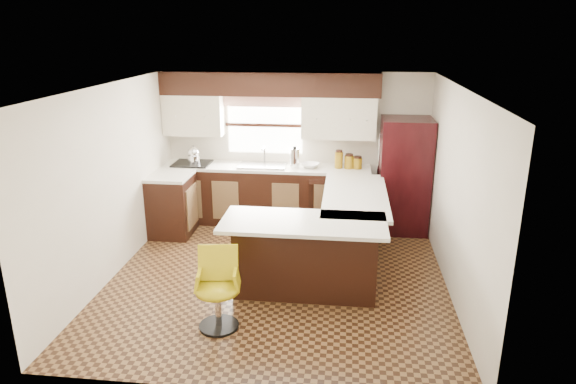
# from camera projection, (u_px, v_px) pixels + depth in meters

# --- Properties ---
(floor) EXTENTS (4.40, 4.40, 0.00)m
(floor) POSITION_uv_depth(u_px,v_px,m) (278.00, 276.00, 6.58)
(floor) COLOR #49301A
(floor) RESTS_ON ground
(ceiling) EXTENTS (4.40, 4.40, 0.00)m
(ceiling) POSITION_uv_depth(u_px,v_px,m) (277.00, 87.00, 5.85)
(ceiling) COLOR silver
(ceiling) RESTS_ON wall_back
(wall_back) EXTENTS (4.40, 0.00, 4.40)m
(wall_back) POSITION_uv_depth(u_px,v_px,m) (296.00, 147.00, 8.29)
(wall_back) COLOR beige
(wall_back) RESTS_ON floor
(wall_front) EXTENTS (4.40, 0.00, 4.40)m
(wall_front) POSITION_uv_depth(u_px,v_px,m) (241.00, 268.00, 4.13)
(wall_front) COLOR beige
(wall_front) RESTS_ON floor
(wall_left) EXTENTS (0.00, 4.40, 4.40)m
(wall_left) POSITION_uv_depth(u_px,v_px,m) (112.00, 181.00, 6.45)
(wall_left) COLOR beige
(wall_left) RESTS_ON floor
(wall_right) EXTENTS (0.00, 4.40, 4.40)m
(wall_right) POSITION_uv_depth(u_px,v_px,m) (456.00, 193.00, 5.98)
(wall_right) COLOR beige
(wall_right) RESTS_ON floor
(base_cab_back) EXTENTS (3.30, 0.60, 0.90)m
(base_cab_back) POSITION_uv_depth(u_px,v_px,m) (266.00, 196.00, 8.29)
(base_cab_back) COLOR black
(base_cab_back) RESTS_ON floor
(base_cab_left) EXTENTS (0.60, 0.70, 0.90)m
(base_cab_left) POSITION_uv_depth(u_px,v_px,m) (172.00, 206.00, 7.82)
(base_cab_left) COLOR black
(base_cab_left) RESTS_ON floor
(counter_back) EXTENTS (3.30, 0.60, 0.04)m
(counter_back) POSITION_uv_depth(u_px,v_px,m) (266.00, 167.00, 8.15)
(counter_back) COLOR silver
(counter_back) RESTS_ON base_cab_back
(counter_left) EXTENTS (0.60, 0.70, 0.04)m
(counter_left) POSITION_uv_depth(u_px,v_px,m) (170.00, 176.00, 7.68)
(counter_left) COLOR silver
(counter_left) RESTS_ON base_cab_left
(soffit) EXTENTS (3.40, 0.35, 0.36)m
(soffit) POSITION_uv_depth(u_px,v_px,m) (269.00, 84.00, 7.86)
(soffit) COLOR black
(soffit) RESTS_ON wall_back
(upper_cab_left) EXTENTS (0.94, 0.35, 0.64)m
(upper_cab_left) POSITION_uv_depth(u_px,v_px,m) (194.00, 115.00, 8.15)
(upper_cab_left) COLOR beige
(upper_cab_left) RESTS_ON wall_back
(upper_cab_right) EXTENTS (1.14, 0.35, 0.64)m
(upper_cab_right) POSITION_uv_depth(u_px,v_px,m) (339.00, 118.00, 7.89)
(upper_cab_right) COLOR beige
(upper_cab_right) RESTS_ON wall_back
(window_pane) EXTENTS (1.20, 0.02, 0.90)m
(window_pane) POSITION_uv_depth(u_px,v_px,m) (265.00, 125.00, 8.22)
(window_pane) COLOR white
(window_pane) RESTS_ON wall_back
(valance) EXTENTS (1.30, 0.06, 0.18)m
(valance) POSITION_uv_depth(u_px,v_px,m) (264.00, 101.00, 8.07)
(valance) COLOR #D19B93
(valance) RESTS_ON wall_back
(sink) EXTENTS (0.75, 0.45, 0.03)m
(sink) POSITION_uv_depth(u_px,v_px,m) (263.00, 165.00, 8.12)
(sink) COLOR #B2B2B7
(sink) RESTS_ON counter_back
(dishwasher) EXTENTS (0.58, 0.03, 0.78)m
(dishwasher) POSITION_uv_depth(u_px,v_px,m) (327.00, 205.00, 7.92)
(dishwasher) COLOR black
(dishwasher) RESTS_ON floor
(cooktop) EXTENTS (0.58, 0.50, 0.02)m
(cooktop) POSITION_uv_depth(u_px,v_px,m) (192.00, 163.00, 8.25)
(cooktop) COLOR black
(cooktop) RESTS_ON counter_back
(peninsula_long) EXTENTS (0.60, 1.95, 0.90)m
(peninsula_long) POSITION_uv_depth(u_px,v_px,m) (350.00, 229.00, 6.94)
(peninsula_long) COLOR black
(peninsula_long) RESTS_ON floor
(peninsula_return) EXTENTS (1.65, 0.60, 0.90)m
(peninsula_return) POSITION_uv_depth(u_px,v_px,m) (306.00, 257.00, 6.07)
(peninsula_return) COLOR black
(peninsula_return) RESTS_ON floor
(counter_pen_long) EXTENTS (0.84, 1.95, 0.04)m
(counter_pen_long) POSITION_uv_depth(u_px,v_px,m) (355.00, 196.00, 6.79)
(counter_pen_long) COLOR silver
(counter_pen_long) RESTS_ON peninsula_long
(counter_pen_return) EXTENTS (1.89, 0.84, 0.04)m
(counter_pen_return) POSITION_uv_depth(u_px,v_px,m) (304.00, 223.00, 5.84)
(counter_pen_return) COLOR silver
(counter_pen_return) RESTS_ON peninsula_return
(refrigerator) EXTENTS (0.75, 0.72, 1.76)m
(refrigerator) POSITION_uv_depth(u_px,v_px,m) (404.00, 176.00, 7.86)
(refrigerator) COLOR black
(refrigerator) RESTS_ON floor
(bar_chair) EXTENTS (0.52, 0.52, 0.87)m
(bar_chair) POSITION_uv_depth(u_px,v_px,m) (217.00, 291.00, 5.34)
(bar_chair) COLOR #BDA90E
(bar_chair) RESTS_ON floor
(kettle) EXTENTS (0.21, 0.21, 0.28)m
(kettle) POSITION_uv_depth(u_px,v_px,m) (194.00, 154.00, 8.20)
(kettle) COLOR silver
(kettle) RESTS_ON cooktop
(percolator) EXTENTS (0.15, 0.15, 0.30)m
(percolator) POSITION_uv_depth(u_px,v_px,m) (295.00, 158.00, 8.04)
(percolator) COLOR silver
(percolator) RESTS_ON counter_back
(mixing_bowl) EXTENTS (0.35, 0.35, 0.07)m
(mixing_bowl) POSITION_uv_depth(u_px,v_px,m) (310.00, 165.00, 8.05)
(mixing_bowl) COLOR white
(mixing_bowl) RESTS_ON counter_back
(canister_large) EXTENTS (0.13, 0.13, 0.26)m
(canister_large) POSITION_uv_depth(u_px,v_px,m) (339.00, 160.00, 7.99)
(canister_large) COLOR #83600E
(canister_large) RESTS_ON counter_back
(canister_med) EXTENTS (0.14, 0.14, 0.20)m
(canister_med) POSITION_uv_depth(u_px,v_px,m) (349.00, 162.00, 7.98)
(canister_med) COLOR #83600E
(canister_med) RESTS_ON counter_back
(canister_small) EXTENTS (0.14, 0.14, 0.17)m
(canister_small) POSITION_uv_depth(u_px,v_px,m) (358.00, 163.00, 7.97)
(canister_small) COLOR #83600E
(canister_small) RESTS_ON counter_back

